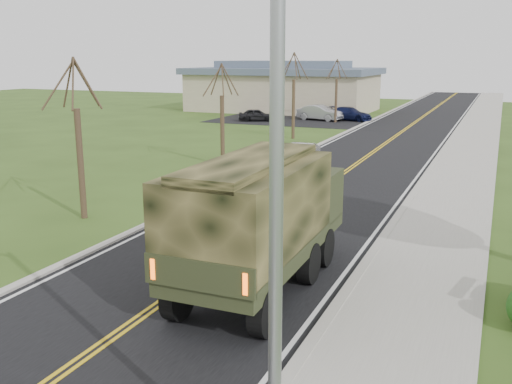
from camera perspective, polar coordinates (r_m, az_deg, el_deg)
The scene contains 16 objects.
road at distance 47.84m, azimuth 14.13°, elevation 5.67°, with size 8.00×120.00×0.01m, color black.
curb_right at distance 47.36m, azimuth 19.11°, elevation 5.34°, with size 0.30×120.00×0.12m, color #9E998E.
sidewalk_right at distance 47.27m, azimuth 21.23°, elevation 5.14°, with size 3.20×120.00×0.10m, color #9E998E.
curb_left at distance 48.65m, azimuth 9.29°, elevation 6.08°, with size 0.30×120.00×0.10m, color #9E998E.
street_light at distance 7.05m, azimuth 1.28°, elevation 0.05°, with size 1.65×0.22×8.00m.
bare_tree_a at distance 22.48m, azimuth -17.23°, elevation 3.97°, with size 1.93×2.26×6.08m.
bare_tree_b at distance 32.48m, azimuth -3.39°, elevation 6.99°, with size 1.83×2.14×5.73m.
bare_tree_c at distance 43.47m, azimuth 3.77°, elevation 8.99°, with size 2.04×2.39×6.42m.
bare_tree_d at distance 54.92m, azimuth 8.02°, elevation 9.55°, with size 1.88×2.20×5.91m.
commercial_building at distance 67.15m, azimuth 2.81°, elevation 10.45°, with size 25.50×21.50×5.65m.
military_truck at distance 14.86m, azimuth 0.44°, elevation -2.12°, with size 2.65×7.36×3.65m.
suv_champagne at distance 29.01m, azimuth 1.70°, elevation 2.52°, with size 2.03×4.39×1.22m, color #9E8F59.
sedan_silver at distance 32.80m, azimuth 4.43°, elevation 3.75°, with size 1.30×3.72×1.22m, color silver.
lot_car_dark at distance 55.62m, azimuth 0.08°, elevation 7.71°, with size 1.41×3.51×1.20m, color black.
lot_car_silver at distance 56.66m, azimuth 6.41°, elevation 7.88°, with size 1.58×4.54×1.49m, color #AAAAAF.
lot_car_navy at distance 56.94m, azimuth 9.32°, elevation 7.72°, with size 1.83×4.50×1.31m, color #0F153A.
Camera 1 is at (7.46, -6.86, 6.05)m, focal length 40.00 mm.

